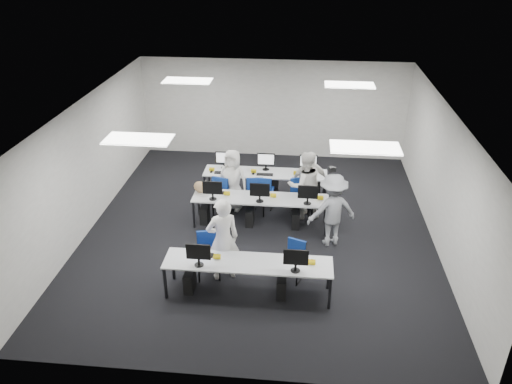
# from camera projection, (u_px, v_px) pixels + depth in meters

# --- Properties ---
(room) EXTENTS (9.00, 9.02, 3.00)m
(room) POSITION_uv_depth(u_px,v_px,m) (260.00, 172.00, 11.18)
(room) COLOR black
(room) RESTS_ON ground
(ceiling_panels) EXTENTS (5.20, 4.60, 0.02)m
(ceiling_panels) POSITION_uv_depth(u_px,v_px,m) (260.00, 108.00, 10.50)
(ceiling_panels) COLOR white
(ceiling_panels) RESTS_ON room
(desk_front) EXTENTS (3.20, 0.70, 0.73)m
(desk_front) POSITION_uv_depth(u_px,v_px,m) (248.00, 264.00, 9.44)
(desk_front) COLOR #B1B3B5
(desk_front) RESTS_ON ground
(desk_mid) EXTENTS (3.20, 0.70, 0.73)m
(desk_mid) POSITION_uv_depth(u_px,v_px,m) (260.00, 200.00, 11.74)
(desk_mid) COLOR #B1B3B5
(desk_mid) RESTS_ON ground
(desk_back) EXTENTS (3.20, 0.70, 0.73)m
(desk_back) POSITION_uv_depth(u_px,v_px,m) (265.00, 174.00, 12.97)
(desk_back) COLOR #B1B3B5
(desk_back) RESTS_ON ground
(equipment_front) EXTENTS (2.51, 0.41, 1.19)m
(equipment_front) POSITION_uv_depth(u_px,v_px,m) (238.00, 278.00, 9.59)
(equipment_front) COLOR #0D1EB5
(equipment_front) RESTS_ON desk_front
(equipment_mid) EXTENTS (2.91, 0.41, 1.19)m
(equipment_mid) POSITION_uv_depth(u_px,v_px,m) (252.00, 211.00, 11.88)
(equipment_mid) COLOR white
(equipment_mid) RESTS_ON desk_mid
(equipment_back) EXTENTS (2.91, 0.41, 1.19)m
(equipment_back) POSITION_uv_depth(u_px,v_px,m) (272.00, 185.00, 13.12)
(equipment_back) COLOR white
(equipment_back) RESTS_ON desk_back
(chair_0) EXTENTS (0.55, 0.58, 0.93)m
(chair_0) POSITION_uv_depth(u_px,v_px,m) (209.00, 263.00, 10.15)
(chair_0) COLOR navy
(chair_0) RESTS_ON ground
(chair_1) EXTENTS (0.53, 0.56, 0.82)m
(chair_1) POSITION_uv_depth(u_px,v_px,m) (293.00, 267.00, 10.07)
(chair_1) COLOR navy
(chair_1) RESTS_ON ground
(chair_2) EXTENTS (0.49, 0.52, 0.85)m
(chair_2) POSITION_uv_depth(u_px,v_px,m) (221.00, 203.00, 12.45)
(chair_2) COLOR navy
(chair_2) RESTS_ON ground
(chair_3) EXTENTS (0.50, 0.53, 0.88)m
(chair_3) POSITION_uv_depth(u_px,v_px,m) (255.00, 203.00, 12.43)
(chair_3) COLOR navy
(chair_3) RESTS_ON ground
(chair_4) EXTENTS (0.60, 0.63, 0.97)m
(chair_4) POSITION_uv_depth(u_px,v_px,m) (301.00, 206.00, 12.24)
(chair_4) COLOR navy
(chair_4) RESTS_ON ground
(chair_5) EXTENTS (0.57, 0.60, 0.92)m
(chair_5) POSITION_uv_depth(u_px,v_px,m) (224.00, 197.00, 12.69)
(chair_5) COLOR navy
(chair_5) RESTS_ON ground
(chair_6) EXTENTS (0.47, 0.51, 0.88)m
(chair_6) POSITION_uv_depth(u_px,v_px,m) (265.00, 197.00, 12.73)
(chair_6) COLOR navy
(chair_6) RESTS_ON ground
(chair_7) EXTENTS (0.48, 0.52, 0.93)m
(chair_7) POSITION_uv_depth(u_px,v_px,m) (300.00, 197.00, 12.68)
(chair_7) COLOR navy
(chair_7) RESTS_ON ground
(handbag) EXTENTS (0.40, 0.31, 0.28)m
(handbag) POSITION_uv_depth(u_px,v_px,m) (200.00, 187.00, 11.89)
(handbag) COLOR tan
(handbag) RESTS_ON desk_mid
(student_0) EXTENTS (0.77, 0.65, 1.80)m
(student_0) POSITION_uv_depth(u_px,v_px,m) (223.00, 239.00, 9.81)
(student_0) COLOR white
(student_0) RESTS_ON ground
(student_1) EXTENTS (0.97, 0.85, 1.71)m
(student_1) POSITION_uv_depth(u_px,v_px,m) (305.00, 185.00, 12.02)
(student_1) COLOR white
(student_1) RESTS_ON ground
(student_2) EXTENTS (0.87, 0.67, 1.58)m
(student_2) POSITION_uv_depth(u_px,v_px,m) (233.00, 180.00, 12.42)
(student_2) COLOR white
(student_2) RESTS_ON ground
(student_3) EXTENTS (1.00, 0.58, 1.60)m
(student_3) POSITION_uv_depth(u_px,v_px,m) (309.00, 182.00, 12.30)
(student_3) COLOR white
(student_3) RESTS_ON ground
(photographer) EXTENTS (1.25, 0.96, 1.70)m
(photographer) POSITION_uv_depth(u_px,v_px,m) (332.00, 210.00, 10.94)
(photographer) COLOR gray
(photographer) RESTS_ON ground
(dslr_camera) EXTENTS (0.19, 0.22, 0.10)m
(dslr_camera) POSITION_uv_depth(u_px,v_px,m) (332.00, 169.00, 10.68)
(dslr_camera) COLOR black
(dslr_camera) RESTS_ON photographer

